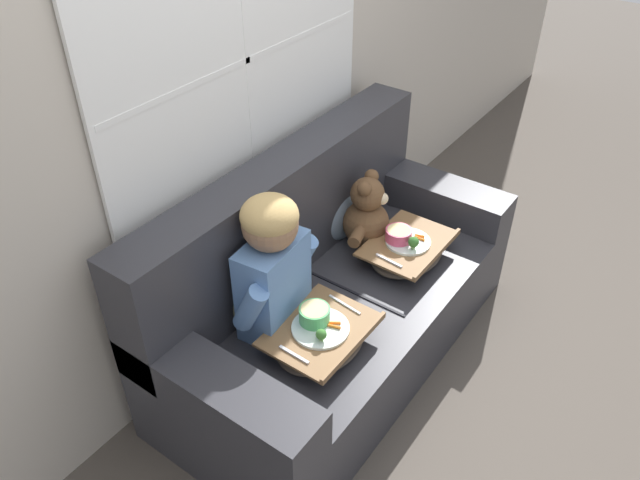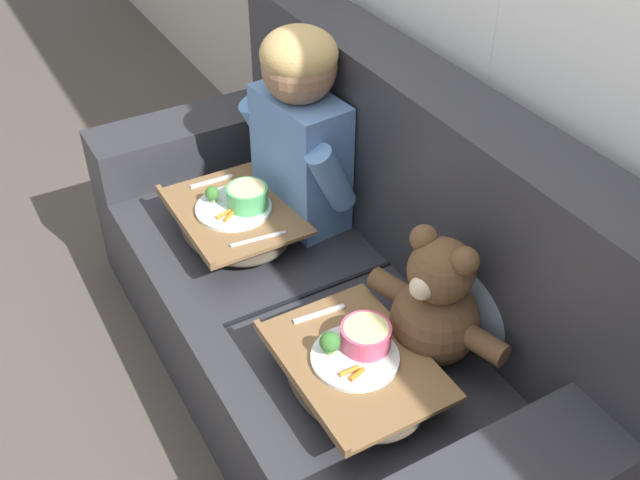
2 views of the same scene
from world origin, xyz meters
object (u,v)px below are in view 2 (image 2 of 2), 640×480
throw_pillow_behind_teddy (482,287)px  lap_tray_teddy (354,370)px  teddy_bear (435,308)px  throw_pillow_behind_child (341,159)px  lap_tray_child (235,220)px  couch (350,295)px  child_figure (300,120)px

throw_pillow_behind_teddy → lap_tray_teddy: throw_pillow_behind_teddy is taller
teddy_bear → throw_pillow_behind_child: bearing=168.0°
teddy_bear → lap_tray_child: 0.76m
throw_pillow_behind_teddy → lap_tray_child: bearing=-151.8°
throw_pillow_behind_teddy → lap_tray_child: (-0.71, -0.38, -0.11)m
throw_pillow_behind_teddy → lap_tray_teddy: size_ratio=0.82×
couch → throw_pillow_behind_child: couch is taller
throw_pillow_behind_teddy → teddy_bear: bearing=-89.5°
couch → throw_pillow_behind_teddy: (0.36, 0.18, 0.23)m
teddy_bear → lap_tray_teddy: (-0.00, -0.23, -0.10)m
couch → lap_tray_teddy: size_ratio=4.12×
throw_pillow_behind_child → lap_tray_child: bearing=-89.9°
throw_pillow_behind_teddy → child_figure: (-0.71, -0.15, 0.18)m
throw_pillow_behind_child → teddy_bear: teddy_bear is taller
couch → throw_pillow_behind_teddy: size_ratio=5.03×
throw_pillow_behind_teddy → lap_tray_teddy: bearing=-90.3°
couch → lap_tray_child: bearing=-149.9°
couch → lap_tray_child: 0.43m
teddy_bear → lap_tray_teddy: bearing=-90.8°
throw_pillow_behind_child → teddy_bear: 0.73m
couch → lap_tray_child: (-0.36, -0.21, 0.13)m
child_figure → lap_tray_child: child_figure is taller
throw_pillow_behind_child → child_figure: size_ratio=0.57×
child_figure → throw_pillow_behind_child: bearing=90.0°
throw_pillow_behind_child → teddy_bear: size_ratio=0.89×
throw_pillow_behind_child → lap_tray_child: size_ratio=0.82×
couch → throw_pillow_behind_teddy: 0.46m
throw_pillow_behind_teddy → child_figure: child_figure is taller
lap_tray_child → lap_tray_teddy: bearing=-0.0°
throw_pillow_behind_teddy → lap_tray_child: size_ratio=0.83×
teddy_bear → couch: bearing=-176.2°
throw_pillow_behind_teddy → teddy_bear: 0.15m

